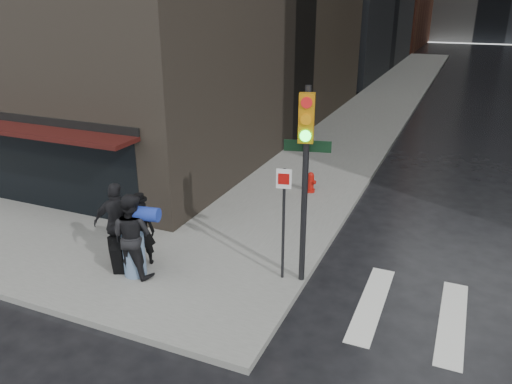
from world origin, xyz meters
TOP-DOWN VIEW (x-y plane):
  - ground at (0.00, 0.00)m, footprint 140.00×140.00m
  - sidewalk_left at (0.00, 27.00)m, footprint 4.00×50.00m
  - storefront at (-7.00, 1.90)m, footprint 8.40×1.11m
  - man_overcoat at (-1.80, 0.24)m, footprint 0.88×1.17m
  - man_jeans at (-1.63, -0.16)m, footprint 1.39×0.74m
  - man_greycoat at (-2.22, 0.13)m, footprint 1.27×0.81m
  - traffic_light at (1.89, 1.01)m, footprint 1.05×0.59m
  - fire_hydrant at (0.46, 6.34)m, footprint 0.39×0.29m

SIDE VIEW (x-z plane):
  - ground at x=0.00m, z-range 0.00..0.00m
  - sidewalk_left at x=0.00m, z-range 0.00..0.15m
  - fire_hydrant at x=0.46m, z-range 0.11..0.78m
  - man_overcoat at x=-1.80m, z-range 0.00..1.78m
  - man_jeans at x=-1.63m, z-range 0.15..2.11m
  - man_greycoat at x=-2.22m, z-range 0.15..2.16m
  - storefront at x=-7.00m, z-range 0.41..3.24m
  - traffic_light at x=1.89m, z-range 0.77..5.06m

